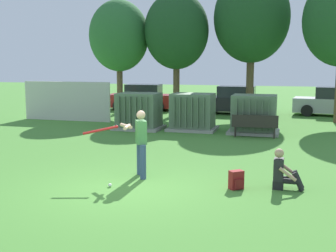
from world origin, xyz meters
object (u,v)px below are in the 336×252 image
(park_bench, at_px, (255,124))
(batter, at_px, (139,140))
(transformer_mid_east, at_px, (254,115))
(transformer_west, at_px, (139,112))
(transformer_mid_west, at_px, (193,112))
(seated_spectator, at_px, (283,173))
(parked_car_right_of_center, at_px, (333,102))
(sports_ball, at_px, (110,185))
(parked_car_left_of_center, at_px, (234,101))
(backpack, at_px, (236,180))
(parked_car_leftmost, at_px, (142,98))

(park_bench, height_order, batter, batter)
(park_bench, xyz_separation_m, batter, (-2.37, -6.85, 0.44))
(transformer_mid_east, relative_size, park_bench, 1.15)
(transformer_west, bearing_deg, transformer_mid_west, 8.52)
(seated_spectator, bearing_deg, parked_car_right_of_center, 81.27)
(transformer_west, bearing_deg, sports_ball, -74.36)
(seated_spectator, bearing_deg, parked_car_left_of_center, 101.72)
(park_bench, relative_size, seated_spectator, 1.89)
(transformer_mid_east, distance_m, seated_spectator, 8.16)
(backpack, bearing_deg, transformer_mid_west, 109.51)
(batter, bearing_deg, transformer_west, 110.04)
(sports_ball, relative_size, backpack, 0.20)
(transformer_west, relative_size, backpack, 4.77)
(seated_spectator, bearing_deg, transformer_west, 129.54)
(transformer_mid_east, bearing_deg, parked_car_left_of_center, 103.98)
(transformer_mid_east, xyz_separation_m, batter, (-2.24, -7.96, 0.19))
(transformer_west, distance_m, parked_car_right_of_center, 11.68)
(seated_spectator, relative_size, parked_car_left_of_center, 0.23)
(batter, relative_size, parked_car_leftmost, 0.40)
(transformer_west, bearing_deg, parked_car_right_of_center, 41.05)
(sports_ball, bearing_deg, park_bench, 71.05)
(transformer_mid_east, relative_size, parked_car_left_of_center, 0.50)
(park_bench, bearing_deg, transformer_west, 170.49)
(seated_spectator, bearing_deg, park_bench, 100.18)
(parked_car_left_of_center, bearing_deg, transformer_mid_east, -76.02)
(sports_ball, relative_size, parked_car_leftmost, 0.02)
(batter, xyz_separation_m, seated_spectator, (3.62, -0.07, -0.60))
(batter, distance_m, backpack, 2.71)
(seated_spectator, bearing_deg, batter, 178.88)
(seated_spectator, relative_size, parked_car_right_of_center, 0.22)
(transformer_west, distance_m, backpack, 9.76)
(seated_spectator, bearing_deg, transformer_mid_west, 116.40)
(sports_ball, xyz_separation_m, seated_spectator, (3.97, 1.01, 0.33))
(sports_ball, height_order, seated_spectator, seated_spectator)
(transformer_mid_east, relative_size, sports_ball, 23.33)
(transformer_mid_west, relative_size, park_bench, 1.15)
(parked_car_leftmost, bearing_deg, batter, -70.68)
(parked_car_leftmost, xyz_separation_m, parked_car_left_of_center, (5.89, -0.44, 0.00))
(park_bench, height_order, parked_car_right_of_center, parked_car_right_of_center)
(sports_ball, bearing_deg, parked_car_left_of_center, 86.91)
(batter, height_order, parked_car_leftmost, batter)
(parked_car_leftmost, height_order, parked_car_right_of_center, same)
(transformer_west, bearing_deg, parked_car_leftmost, 108.58)
(parked_car_left_of_center, bearing_deg, park_bench, -76.97)
(backpack, bearing_deg, parked_car_left_of_center, 97.68)
(transformer_mid_west, distance_m, seated_spectator, 9.11)
(backpack, height_order, parked_car_right_of_center, parked_car_right_of_center)
(transformer_west, xyz_separation_m, parked_car_left_of_center, (3.33, 7.17, -0.04))
(sports_ball, relative_size, seated_spectator, 0.09)
(seated_spectator, distance_m, parked_car_right_of_center, 15.65)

